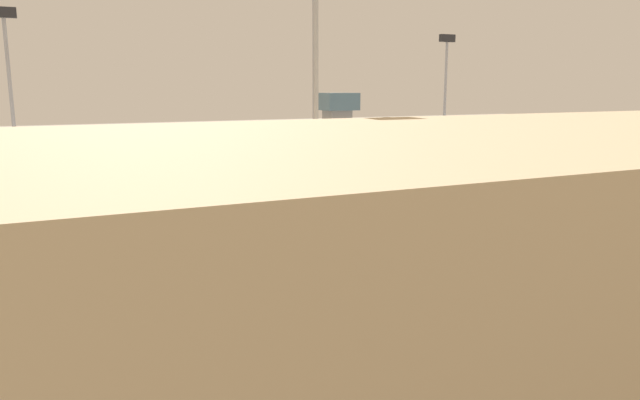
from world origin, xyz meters
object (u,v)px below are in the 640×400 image
(train_on_track_1, at_px, (5,202))
(train_on_track_6, at_px, (575,198))
(train_on_track_3, at_px, (551,177))
(train_on_track_7, at_px, (147,268))
(train_on_track_0, at_px, (308,178))
(maintenance_shed, at_px, (556,284))
(light_mast_2, at_px, (445,85))
(light_mast_1, at_px, (315,64))
(light_mast_0, at_px, (10,82))
(train_on_track_4, at_px, (388,196))
(control_tower, at_px, (337,126))
(train_on_track_2, at_px, (314,191))

(train_on_track_1, bearing_deg, train_on_track_6, 157.00)
(train_on_track_3, distance_m, train_on_track_7, 63.71)
(train_on_track_3, bearing_deg, train_on_track_0, -25.21)
(train_on_track_1, bearing_deg, maintenance_shed, 113.14)
(train_on_track_1, xyz_separation_m, light_mast_2, (-65.65, -8.99, 12.65))
(light_mast_1, relative_size, light_mast_2, 1.12)
(light_mast_0, bearing_deg, train_on_track_6, 150.85)
(light_mast_1, height_order, light_mast_2, light_mast_1)
(train_on_track_6, relative_size, maintenance_shed, 1.43)
(train_on_track_6, relative_size, light_mast_2, 3.04)
(light_mast_0, relative_size, light_mast_2, 1.03)
(train_on_track_6, distance_m, train_on_track_1, 63.97)
(light_mast_0, distance_m, light_mast_1, 45.10)
(train_on_track_4, distance_m, light_mast_2, 37.35)
(maintenance_shed, bearing_deg, light_mast_2, -123.21)
(train_on_track_1, relative_size, control_tower, 3.37)
(train_on_track_4, bearing_deg, light_mast_1, 45.55)
(control_tower, bearing_deg, train_on_track_7, 51.13)
(train_on_track_2, xyz_separation_m, light_mast_2, (-30.45, -13.99, 13.22))
(train_on_track_0, bearing_deg, train_on_track_2, 69.75)
(train_on_track_3, distance_m, train_on_track_1, 71.46)
(train_on_track_2, bearing_deg, train_on_track_7, 45.06)
(train_on_track_3, relative_size, train_on_track_0, 0.11)
(train_on_track_6, height_order, control_tower, control_tower)
(train_on_track_0, bearing_deg, maintenance_shed, 75.76)
(train_on_track_3, distance_m, light_mast_1, 55.28)
(train_on_track_6, distance_m, control_tower, 47.83)
(train_on_track_1, bearing_deg, light_mast_1, 124.53)
(train_on_track_1, xyz_separation_m, light_mast_1, (-22.55, 32.77, 14.16))
(train_on_track_6, distance_m, train_on_track_4, 21.39)
(train_on_track_2, xyz_separation_m, light_mast_1, (12.66, 27.77, 14.73))
(control_tower, bearing_deg, light_mast_2, 135.92)
(train_on_track_6, relative_size, train_on_track_1, 1.51)
(train_on_track_7, relative_size, control_tower, 0.71)
(train_on_track_1, xyz_separation_m, light_mast_0, (-1.41, -7.05, 13.03))
(train_on_track_3, bearing_deg, train_on_track_7, 18.29)
(train_on_track_6, xyz_separation_m, train_on_track_0, (19.99, -30.00, -0.54))
(train_on_track_1, height_order, control_tower, control_tower)
(train_on_track_7, height_order, control_tower, control_tower)
(train_on_track_4, xyz_separation_m, light_mast_1, (17.43, 17.77, 14.16))
(train_on_track_6, bearing_deg, train_on_track_3, -128.35)
(train_on_track_2, height_order, train_on_track_0, same)
(train_on_track_3, bearing_deg, train_on_track_2, -8.01)
(train_on_track_2, relative_size, light_mast_0, 5.76)
(train_on_track_0, height_order, light_mast_1, light_mast_1)
(train_on_track_0, relative_size, light_mast_2, 3.86)
(train_on_track_6, height_order, light_mast_1, light_mast_1)
(train_on_track_1, distance_m, train_on_track_0, 39.22)
(control_tower, bearing_deg, train_on_track_3, 120.09)
(train_on_track_0, xyz_separation_m, light_mast_0, (37.49, -2.05, 13.57))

